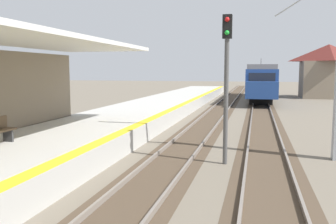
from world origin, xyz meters
TOP-DOWN VIEW (x-y plane):
  - station_platform at (-2.50, 16.00)m, footprint 5.00×80.00m
  - track_pair_nearest_platform at (1.90, 20.00)m, footprint 2.34×120.00m
  - track_pair_middle at (5.30, 20.00)m, footprint 2.34×120.00m
  - approaching_train at (5.30, 43.15)m, footprint 2.93×19.60m
  - rail_signal_post at (3.83, 14.00)m, footprint 0.32×0.34m
  - catenary_pylon_far_side at (7.56, 15.60)m, footprint 5.00×0.40m
  - distant_trackside_house at (13.09, 47.74)m, footprint 6.60×5.28m

SIDE VIEW (x-z plane):
  - track_pair_nearest_platform at x=1.90m, z-range -0.03..0.13m
  - track_pair_middle at x=5.30m, z-range -0.03..0.13m
  - station_platform at x=-2.50m, z-range 0.00..0.90m
  - approaching_train at x=5.30m, z-range -0.20..4.56m
  - rail_signal_post at x=3.83m, z-range 0.59..5.79m
  - distant_trackside_house at x=13.09m, z-range 0.14..6.54m
  - catenary_pylon_far_side at x=7.56m, z-range -0.15..7.35m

